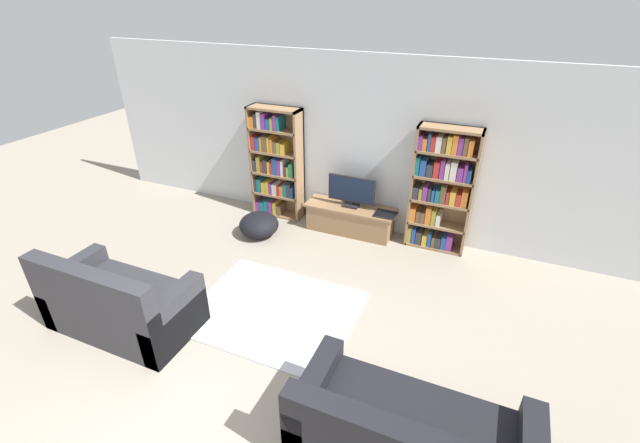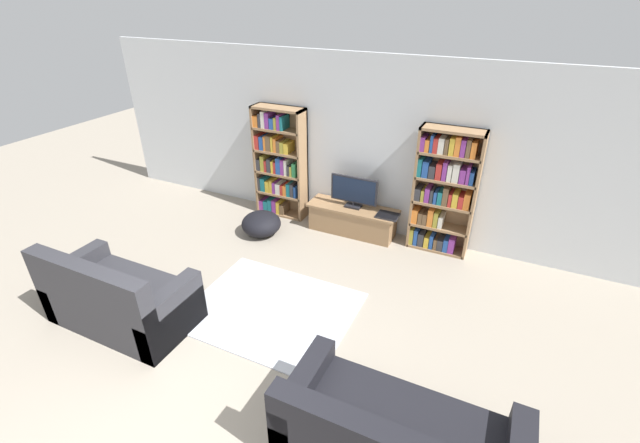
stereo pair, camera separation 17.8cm
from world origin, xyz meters
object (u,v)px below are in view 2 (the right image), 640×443
(couch_left_sectional, at_px, (119,299))
(bookshelf_left, at_px, (279,163))
(laptop, at_px, (388,216))
(bookshelf_right, at_px, (443,191))
(beanbag_ottoman, at_px, (261,224))
(tv_stand, at_px, (352,219))
(television, at_px, (354,191))

(couch_left_sectional, bearing_deg, bookshelf_left, 85.06)
(laptop, bearing_deg, bookshelf_left, 175.19)
(bookshelf_right, xyz_separation_m, beanbag_ottoman, (-2.50, -0.76, -0.73))
(laptop, xyz_separation_m, beanbag_ottoman, (-1.80, -0.60, -0.26))
(bookshelf_left, relative_size, tv_stand, 1.29)
(bookshelf_right, height_order, beanbag_ottoman, bookshelf_right)
(tv_stand, xyz_separation_m, beanbag_ottoman, (-1.23, -0.66, -0.04))
(bookshelf_right, relative_size, tv_stand, 1.29)
(bookshelf_left, bearing_deg, laptop, -4.81)
(bookshelf_right, bearing_deg, television, -176.02)
(bookshelf_right, relative_size, couch_left_sectional, 1.11)
(bookshelf_left, bearing_deg, couch_left_sectional, -94.94)
(laptop, bearing_deg, television, 172.98)
(tv_stand, xyz_separation_m, laptop, (0.56, -0.06, 0.23))
(tv_stand, distance_m, laptop, 0.61)
(bookshelf_left, height_order, laptop, bookshelf_left)
(bookshelf_left, height_order, beanbag_ottoman, bookshelf_left)
(couch_left_sectional, relative_size, beanbag_ottoman, 2.67)
(bookshelf_left, relative_size, television, 2.47)
(bookshelf_right, distance_m, tv_stand, 1.44)
(bookshelf_left, height_order, bookshelf_right, same)
(bookshelf_left, height_order, tv_stand, bookshelf_left)
(bookshelf_left, xyz_separation_m, tv_stand, (1.32, -0.10, -0.66))
(bookshelf_right, distance_m, television, 1.29)
(laptop, relative_size, beanbag_ottoman, 0.53)
(television, bearing_deg, tv_stand, -90.00)
(television, height_order, laptop, television)
(bookshelf_right, height_order, tv_stand, bookshelf_right)
(bookshelf_right, xyz_separation_m, couch_left_sectional, (-2.86, -3.10, -0.59))
(beanbag_ottoman, bearing_deg, couch_left_sectional, -98.66)
(television, relative_size, couch_left_sectional, 0.45)
(bookshelf_right, xyz_separation_m, tv_stand, (-1.26, -0.10, -0.69))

